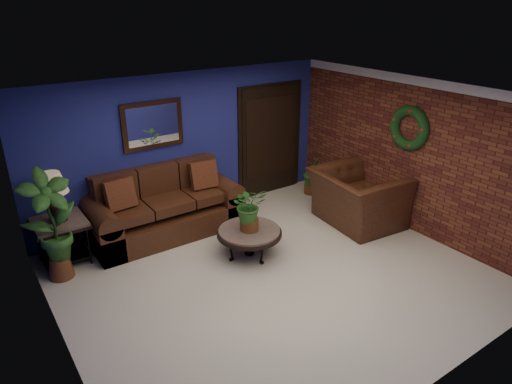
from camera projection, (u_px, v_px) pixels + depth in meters
floor at (273, 275)px, 6.43m from camera, size 5.50×5.50×0.00m
wall_back at (187, 146)px, 7.82m from camera, size 5.50×0.04×2.50m
wall_left at (51, 257)px, 4.50m from camera, size 0.04×5.00×2.50m
wall_right_brick at (410, 155)px, 7.37m from camera, size 0.04×5.00×2.50m
ceiling at (276, 98)px, 5.44m from camera, size 5.50×5.00×0.02m
crown_molding at (420, 81)px, 6.88m from camera, size 0.03×5.00×0.14m
wall_mirror at (153, 125)px, 7.29m from camera, size 1.02×0.06×0.77m
closet_door at (270, 141)px, 8.79m from camera, size 1.44×0.06×2.18m
wreath at (409, 128)px, 7.19m from camera, size 0.16×0.72×0.72m
sofa at (164, 211)px, 7.50m from camera, size 2.45×1.06×1.10m
coffee_table at (249, 233)px, 6.81m from camera, size 0.98×0.98×0.42m
end_table at (61, 230)px, 6.57m from camera, size 0.73×0.73×0.67m
table_lamp at (53, 191)px, 6.33m from camera, size 0.42×0.42×0.70m
side_chair at (204, 190)px, 7.86m from camera, size 0.45×0.45×0.94m
armchair at (357, 198)px, 7.75m from camera, size 1.37×1.53×0.92m
coffee_plant at (249, 207)px, 6.64m from camera, size 0.61×0.57×0.68m
floor_plant at (311, 176)px, 8.94m from camera, size 0.37×0.31×0.75m
tall_plant at (52, 221)px, 6.05m from camera, size 0.80×0.63×1.59m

